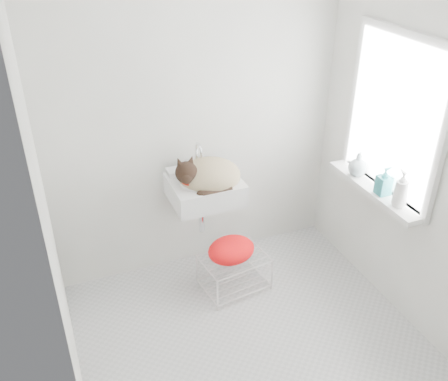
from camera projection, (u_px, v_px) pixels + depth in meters
name	position (u px, v px, depth m)	size (l,w,h in m)	color
floor	(250.00, 338.00, 3.34)	(2.20, 2.00, 0.02)	#ABABAB
back_wall	(196.00, 113.00, 3.51)	(2.20, 0.02, 2.50)	white
right_wall	(416.00, 143.00, 3.07)	(0.02, 2.00, 2.50)	white
left_wall	(47.00, 217.00, 2.35)	(0.02, 2.00, 2.50)	white
window_glass	(396.00, 117.00, 3.18)	(0.01, 0.80, 1.00)	white
window_frame	(394.00, 118.00, 3.17)	(0.04, 0.90, 1.10)	white
windowsill	(374.00, 190.00, 3.41)	(0.16, 0.88, 0.04)	white
sink	(205.00, 180.00, 3.49)	(0.49, 0.43, 0.20)	white
faucet	(196.00, 151.00, 3.57)	(0.18, 0.13, 0.18)	silver
cat	(207.00, 175.00, 3.46)	(0.51, 0.45, 0.29)	tan
wire_rack	(234.00, 271.00, 3.71)	(0.47, 0.33, 0.28)	silver
towel	(231.00, 255.00, 3.63)	(0.36, 0.25, 0.15)	#FF1E03
bottle_a	(398.00, 206.00, 3.20)	(0.08, 0.08, 0.21)	white
bottle_b	(382.00, 194.00, 3.33)	(0.09, 0.09, 0.19)	teal
bottle_c	(356.00, 175.00, 3.56)	(0.13, 0.13, 0.17)	#ADBEC5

